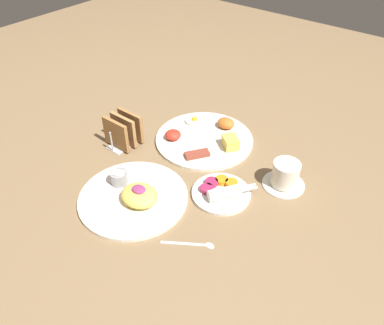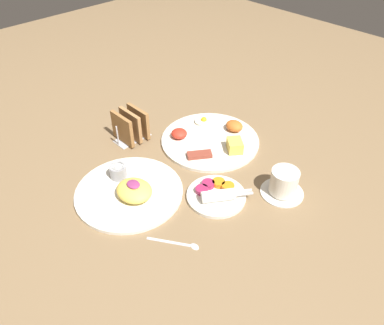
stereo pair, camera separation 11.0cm
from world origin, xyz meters
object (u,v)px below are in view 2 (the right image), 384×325
at_px(plate_breakfast, 211,138).
at_px(plate_foreground, 130,190).
at_px(coffee_cup, 284,183).
at_px(toast_rack, 131,126).
at_px(plate_condiments, 216,194).

distance_m(plate_breakfast, plate_foreground, 0.34).
bearing_deg(coffee_cup, plate_breakfast, 173.37).
relative_size(toast_rack, coffee_cup, 0.97).
xyz_separation_m(plate_condiments, plate_foreground, (-0.18, -0.16, 0.00)).
relative_size(plate_breakfast, plate_foreground, 1.07).
bearing_deg(plate_condiments, toast_rack, 179.59).
height_order(plate_foreground, coffee_cup, coffee_cup).
bearing_deg(coffee_cup, plate_foreground, -133.80).
bearing_deg(plate_condiments, plate_foreground, -137.53).
height_order(plate_breakfast, toast_rack, toast_rack).
xyz_separation_m(plate_condiments, coffee_cup, (0.12, 0.14, 0.02)).
distance_m(plate_condiments, plate_foreground, 0.24).
bearing_deg(plate_breakfast, coffee_cup, -6.63).
xyz_separation_m(plate_breakfast, coffee_cup, (0.31, -0.04, 0.03)).
height_order(plate_condiments, coffee_cup, coffee_cup).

